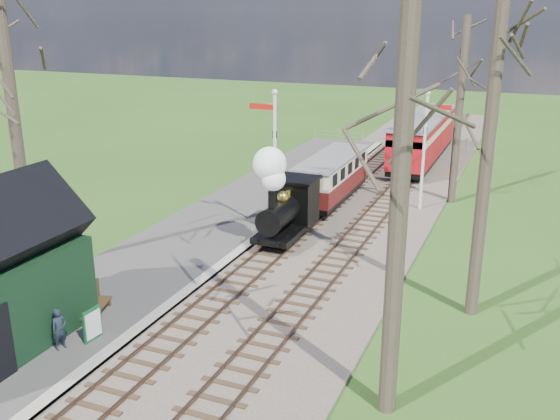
% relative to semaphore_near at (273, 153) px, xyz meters
% --- Properties ---
extents(distant_hills, '(114.40, 48.00, 22.02)m').
position_rel_semaphore_near_xyz_m(distant_hills, '(2.17, 48.38, -19.83)').
color(distant_hills, '#385B23').
rests_on(distant_hills, ground).
extents(ballast_bed, '(8.00, 60.00, 0.10)m').
position_rel_semaphore_near_xyz_m(ballast_bed, '(2.07, 6.00, -3.57)').
color(ballast_bed, brown).
rests_on(ballast_bed, ground).
extents(track_near, '(1.60, 60.00, 0.15)m').
position_rel_semaphore_near_xyz_m(track_near, '(0.77, 6.00, -3.52)').
color(track_near, brown).
rests_on(track_near, ground).
extents(track_far, '(1.60, 60.00, 0.15)m').
position_rel_semaphore_near_xyz_m(track_far, '(3.37, 6.00, -3.52)').
color(track_far, brown).
rests_on(track_far, ground).
extents(platform, '(5.00, 44.00, 0.20)m').
position_rel_semaphore_near_xyz_m(platform, '(-2.73, -2.00, -3.52)').
color(platform, '#474442').
rests_on(platform, ground).
extents(coping_strip, '(0.40, 44.00, 0.21)m').
position_rel_semaphore_near_xyz_m(coping_strip, '(-0.43, -2.00, -3.52)').
color(coping_strip, '#B2AD9E').
rests_on(coping_strip, ground).
extents(semaphore_near, '(1.22, 0.24, 6.22)m').
position_rel_semaphore_near_xyz_m(semaphore_near, '(0.00, 0.00, 0.00)').
color(semaphore_near, silver).
rests_on(semaphore_near, ground).
extents(semaphore_far, '(1.22, 0.24, 5.72)m').
position_rel_semaphore_near_xyz_m(semaphore_far, '(5.14, 6.00, -0.27)').
color(semaphore_far, silver).
rests_on(semaphore_far, ground).
extents(bare_trees, '(15.51, 22.39, 12.00)m').
position_rel_semaphore_near_xyz_m(bare_trees, '(2.10, -5.90, 1.59)').
color(bare_trees, '#382D23').
rests_on(bare_trees, ground).
extents(fence_line, '(12.60, 0.08, 1.00)m').
position_rel_semaphore_near_xyz_m(fence_line, '(1.07, 20.00, -3.07)').
color(fence_line, slate).
rests_on(fence_line, ground).
extents(locomotive, '(1.65, 3.84, 4.12)m').
position_rel_semaphore_near_xyz_m(locomotive, '(0.76, -0.59, -1.71)').
color(locomotive, black).
rests_on(locomotive, ground).
extents(coach, '(1.92, 6.59, 2.02)m').
position_rel_semaphore_near_xyz_m(coach, '(0.77, 5.47, -2.21)').
color(coach, black).
rests_on(coach, ground).
extents(red_carriage_a, '(2.28, 5.66, 2.40)m').
position_rel_semaphore_near_xyz_m(red_carriage_a, '(3.37, 12.85, -1.98)').
color(red_carriage_a, black).
rests_on(red_carriage_a, ground).
extents(red_carriage_b, '(2.28, 5.66, 2.40)m').
position_rel_semaphore_near_xyz_m(red_carriage_b, '(3.37, 18.35, -1.98)').
color(red_carriage_b, black).
rests_on(red_carriage_b, ground).
extents(sign_board, '(0.15, 0.66, 0.97)m').
position_rel_semaphore_near_xyz_m(sign_board, '(-1.20, -10.30, -2.94)').
color(sign_board, '#104D26').
rests_on(sign_board, platform).
extents(bench, '(0.87, 1.66, 0.91)m').
position_rel_semaphore_near_xyz_m(bench, '(-2.20, -9.10, -3.00)').
color(bench, '#422F17').
rests_on(bench, platform).
extents(person, '(0.43, 0.52, 1.21)m').
position_rel_semaphore_near_xyz_m(person, '(-1.72, -11.04, -2.82)').
color(person, '#1A232F').
rests_on(person, platform).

